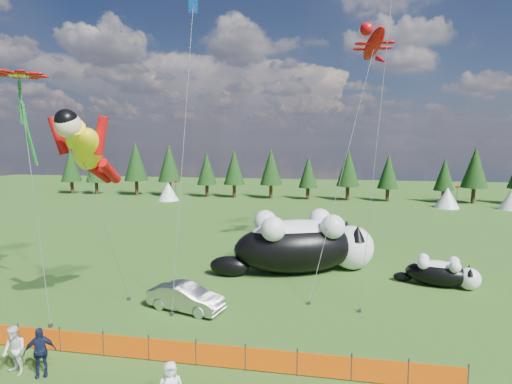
# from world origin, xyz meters

# --- Properties ---
(ground) EXTENTS (160.00, 160.00, 0.00)m
(ground) POSITION_xyz_m (0.00, 0.00, 0.00)
(ground) COLOR black
(ground) RESTS_ON ground
(safety_fence) EXTENTS (22.06, 0.06, 1.10)m
(safety_fence) POSITION_xyz_m (0.00, -3.00, 0.50)
(safety_fence) COLOR #262626
(safety_fence) RESTS_ON ground
(tree_line) EXTENTS (90.00, 4.00, 8.00)m
(tree_line) POSITION_xyz_m (0.00, 45.00, 4.00)
(tree_line) COLOR black
(tree_line) RESTS_ON ground
(festival_tents) EXTENTS (50.00, 3.20, 2.80)m
(festival_tents) POSITION_xyz_m (11.00, 40.00, 1.40)
(festival_tents) COLOR white
(festival_tents) RESTS_ON ground
(cat_large) EXTENTS (11.04, 6.75, 4.14)m
(cat_large) POSITION_xyz_m (4.45, 9.47, 1.96)
(cat_large) COLOR black
(cat_large) RESTS_ON ground
(cat_small) EXTENTS (4.94, 2.54, 1.80)m
(cat_small) POSITION_xyz_m (13.01, 8.18, 0.86)
(cat_small) COLOR black
(cat_small) RESTS_ON ground
(car) EXTENTS (4.39, 2.44, 1.37)m
(car) POSITION_xyz_m (-1.24, 1.99, 0.69)
(car) COLOR #B3B3B8
(car) RESTS_ON ground
(spectator_b) EXTENTS (1.06, 0.86, 1.91)m
(spectator_b) POSITION_xyz_m (-5.59, -4.81, 0.95)
(spectator_b) COLOR white
(spectator_b) RESTS_ON ground
(spectator_c) EXTENTS (1.25, 1.05, 1.91)m
(spectator_c) POSITION_xyz_m (-4.57, -4.71, 0.95)
(spectator_c) COLOR #141B39
(spectator_c) RESTS_ON ground
(superhero_kite) EXTENTS (5.92, 6.03, 10.62)m
(superhero_kite) POSITION_xyz_m (-5.35, 0.21, 8.43)
(superhero_kite) COLOR yellow
(superhero_kite) RESTS_ON ground
(gecko_kite) EXTENTS (6.04, 13.66, 19.35)m
(gecko_kite) POSITION_xyz_m (9.11, 14.27, 15.99)
(gecko_kite) COLOR #BA090C
(gecko_kite) RESTS_ON ground
(flower_kite) EXTENTS (5.11, 4.81, 13.06)m
(flower_kite) POSITION_xyz_m (-10.31, 1.97, 12.23)
(flower_kite) COLOR #BA090C
(flower_kite) RESTS_ON ground
(diamond_kite_a) EXTENTS (1.02, 5.43, 17.70)m
(diamond_kite_a) POSITION_xyz_m (-1.99, 5.96, 15.78)
(diamond_kite_a) COLOR blue
(diamond_kite_a) RESTS_ON ground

